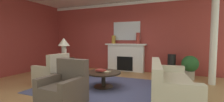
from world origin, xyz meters
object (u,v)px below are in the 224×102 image
object	(u,v)px
armchair_facing_fireplace	(64,90)
vase_on_side_table	(65,54)
side_table	(64,66)
vase_tall_corner	(172,65)
fireplace	(126,58)
potted_plant	(190,65)
mantel_mirror	(127,31)
vase_mantel_right	(138,38)
coffee_table	(103,76)
armchair_near_window	(52,74)
vase_mantel_left	(114,40)
sofa	(169,85)
table_lamp	(64,44)

from	to	relation	value
armchair_facing_fireplace	vase_on_side_table	world-z (taller)	vase_on_side_table
side_table	vase_tall_corner	xyz separation A→B (m)	(3.76, 1.49, 0.02)
fireplace	potted_plant	world-z (taller)	fireplace
mantel_mirror	side_table	world-z (taller)	mantel_mirror
vase_mantel_right	fireplace	bearing A→B (deg)	174.85
armchair_facing_fireplace	vase_tall_corner	xyz separation A→B (m)	(2.05, 3.60, 0.11)
vase_on_side_table	potted_plant	size ratio (longest dim) A/B	0.42
coffee_table	potted_plant	world-z (taller)	potted_plant
mantel_mirror	fireplace	bearing A→B (deg)	-90.00
armchair_near_window	vase_mantel_left	bearing A→B (deg)	70.38
vase_on_side_table	potted_plant	xyz separation A→B (m)	(4.21, 1.36, -0.38)
armchair_near_window	armchair_facing_fireplace	bearing A→B (deg)	-39.19
vase_on_side_table	armchair_facing_fireplace	bearing A→B (deg)	-51.81
mantel_mirror	vase_tall_corner	size ratio (longest dim) A/B	1.44
fireplace	vase_mantel_right	xyz separation A→B (m)	(0.55, -0.05, 0.87)
coffee_table	vase_mantel_right	distance (m)	2.71
armchair_facing_fireplace	mantel_mirror	bearing A→B (deg)	87.87
sofa	side_table	world-z (taller)	sofa
sofa	coffee_table	distance (m)	1.80
side_table	potted_plant	xyz separation A→B (m)	(4.36, 1.24, 0.09)
vase_on_side_table	vase_mantel_right	bearing A→B (deg)	39.36
mantel_mirror	vase_mantel_right	xyz separation A→B (m)	(0.55, -0.17, -0.32)
armchair_near_window	coffee_table	world-z (taller)	armchair_near_window
vase_tall_corner	armchair_facing_fireplace	bearing A→B (deg)	-119.59
armchair_facing_fireplace	vase_mantel_right	size ratio (longest dim) A/B	2.05
armchair_facing_fireplace	vase_on_side_table	distance (m)	2.60
armchair_facing_fireplace	side_table	distance (m)	2.72
vase_tall_corner	potted_plant	xyz separation A→B (m)	(0.60, -0.25, 0.07)
coffee_table	vase_on_side_table	xyz separation A→B (m)	(-1.83, 0.58, 0.54)
mantel_mirror	vase_tall_corner	distance (m)	2.36
side_table	coffee_table	bearing A→B (deg)	-19.51
fireplace	mantel_mirror	world-z (taller)	mantel_mirror
sofa	vase_mantel_left	xyz separation A→B (m)	(-2.45, 2.59, 1.09)
table_lamp	mantel_mirror	bearing A→B (deg)	45.64
sofa	vase_tall_corner	xyz separation A→B (m)	(-0.01, 2.34, 0.12)
fireplace	coffee_table	distance (m)	2.50
mantel_mirror	sofa	xyz separation A→B (m)	(1.90, -2.76, -1.46)
sofa	armchair_near_window	bearing A→B (deg)	-177.64
armchair_near_window	table_lamp	world-z (taller)	table_lamp
table_lamp	side_table	bearing A→B (deg)	90.00
fireplace	potted_plant	xyz separation A→B (m)	(2.50, -0.55, -0.08)
fireplace	armchair_near_window	world-z (taller)	fireplace
fireplace	side_table	distance (m)	2.59
armchair_facing_fireplace	coffee_table	xyz separation A→B (m)	(0.26, 1.41, 0.03)
armchair_near_window	vase_on_side_table	xyz separation A→B (m)	(-0.19, 0.87, 0.57)
sofa	vase_mantel_right	size ratio (longest dim) A/B	4.76
vase_mantel_left	vase_on_side_table	distance (m)	2.25
side_table	mantel_mirror	bearing A→B (deg)	45.64
armchair_near_window	vase_tall_corner	xyz separation A→B (m)	(3.42, 2.48, 0.11)
table_lamp	vase_tall_corner	world-z (taller)	table_lamp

